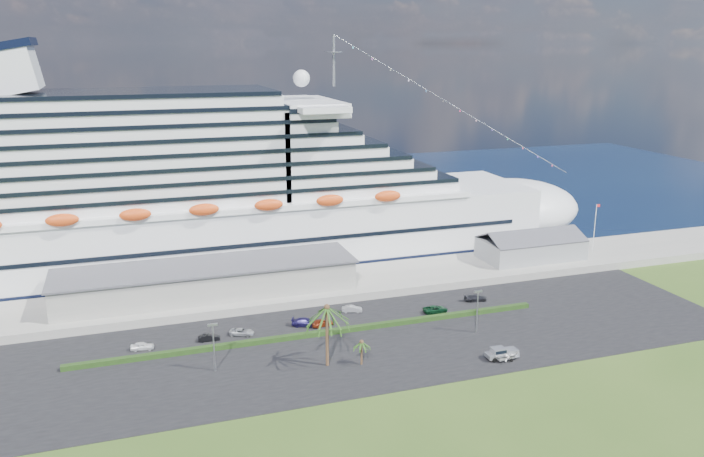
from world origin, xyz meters
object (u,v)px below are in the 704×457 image
object	(u,v)px
cruise_ship	(207,198)
pickup_truck	(501,352)
parked_car_3	(305,322)
boat_trailer	(507,355)

from	to	relation	value
cruise_ship	pickup_truck	xyz separation A→B (m)	(40.30, -66.99, -15.48)
parked_car_3	boat_trailer	world-z (taller)	boat_trailer
cruise_ship	boat_trailer	world-z (taller)	cruise_ship
cruise_ship	pickup_truck	bearing A→B (deg)	-58.97
pickup_truck	cruise_ship	bearing A→B (deg)	121.03
pickup_truck	boat_trailer	bearing A→B (deg)	-55.80
cruise_ship	boat_trailer	size ratio (longest dim) A/B	35.12
pickup_truck	parked_car_3	bearing A→B (deg)	139.24
cruise_ship	boat_trailer	distance (m)	80.79
pickup_truck	boat_trailer	distance (m)	1.11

